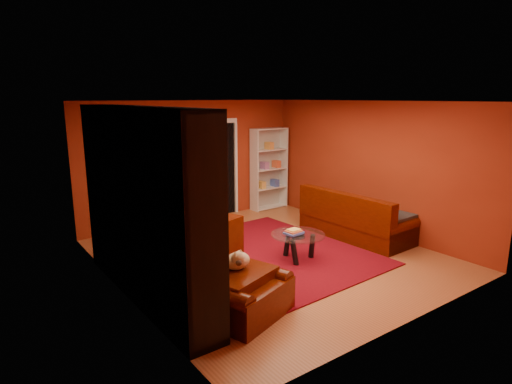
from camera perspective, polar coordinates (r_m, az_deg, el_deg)
floor at (r=7.45m, az=1.82°, el=-8.65°), size 5.00×5.50×0.05m
ceiling at (r=6.94m, az=1.97°, el=12.19°), size 5.00×5.50×0.05m
wall_back at (r=9.40m, az=-8.52°, el=4.06°), size 5.00×0.05×2.60m
wall_left at (r=5.92m, az=-17.87°, el=-1.44°), size 0.05×5.50×2.60m
wall_right at (r=8.83m, az=15.01°, el=3.22°), size 0.05×5.50×2.60m
doorway at (r=9.68m, az=-5.19°, el=2.90°), size 1.06×0.60×2.16m
rug at (r=7.47m, az=1.31°, el=-8.28°), size 3.17×3.65×0.02m
media_unit at (r=5.79m, az=-14.80°, el=-1.76°), size 0.56×3.34×2.56m
christmas_tree at (r=8.29m, az=-11.17°, el=0.09°), size 1.16×1.16×1.88m
gift_box_teal at (r=8.13m, az=-17.24°, el=-6.01°), size 0.36×0.36×0.32m
gift_box_green at (r=8.21m, az=-11.21°, el=-5.66°), size 0.30×0.30×0.27m
gift_box_red at (r=8.95m, az=-13.75°, el=-4.44°), size 0.25×0.25×0.22m
white_bookshelf at (r=10.31m, az=1.75°, el=3.09°), size 0.93×0.36×2.00m
armchair at (r=5.44m, az=-2.38°, el=-11.56°), size 1.45×1.45×0.90m
dog at (r=5.42m, az=-2.50°, el=-9.15°), size 0.48×0.41×0.29m
sofa at (r=8.52m, az=13.34°, el=-2.76°), size 1.07×2.21×0.93m
coffee_table at (r=7.19m, az=5.59°, el=-7.28°), size 0.98×0.98×0.56m
acrylic_chair at (r=7.38m, az=-6.15°, el=-5.41°), size 0.56×0.58×0.80m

